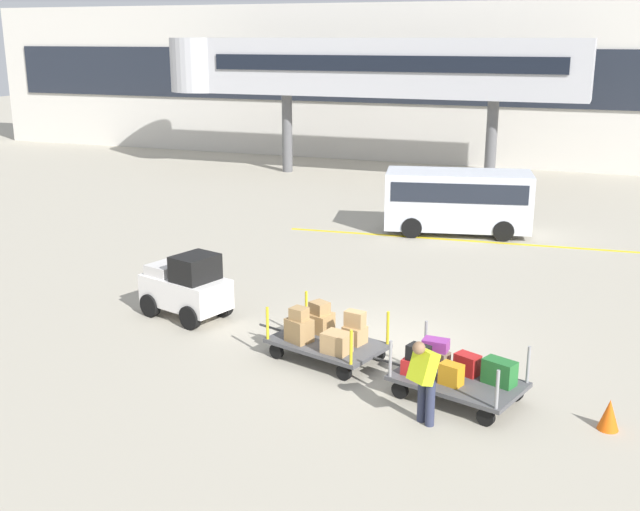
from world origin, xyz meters
TOP-DOWN VIEW (x-y plane):
  - ground_plane at (0.00, 0.00)m, footprint 120.00×120.00m
  - apron_lead_line at (1.40, 9.73)m, footprint 14.60×1.43m
  - terminal_building at (0.00, 25.98)m, footprint 63.54×2.51m
  - jet_bridge at (-7.44, 19.99)m, footprint 20.05×3.00m
  - baggage_tug at (-4.83, 0.15)m, footprint 2.33×1.73m
  - baggage_cart_lead at (-0.88, -1.06)m, footprint 3.08×2.01m
  - baggage_cart_middle at (1.95, -1.87)m, footprint 3.08×2.01m
  - baggage_handler at (1.65, -3.10)m, footprint 0.56×0.57m
  - shuttle_van at (-0.41, 10.56)m, footprint 5.09×2.85m
  - safety_cone_near at (-6.61, 1.81)m, footprint 0.36×0.36m
  - safety_cone_far at (4.65, -2.16)m, footprint 0.36×0.36m

SIDE VIEW (x-z plane):
  - ground_plane at x=0.00m, z-range 0.00..0.00m
  - apron_lead_line at x=1.40m, z-range 0.00..0.01m
  - safety_cone_near at x=-6.61m, z-range 0.00..0.55m
  - safety_cone_far at x=4.65m, z-range 0.00..0.55m
  - baggage_cart_middle at x=1.95m, z-range -0.05..1.05m
  - baggage_cart_lead at x=-0.88m, z-range -0.03..1.10m
  - baggage_tug at x=-4.83m, z-range -0.04..1.54m
  - baggage_handler at x=1.65m, z-range 0.08..1.65m
  - shuttle_van at x=-0.41m, z-range 0.19..2.28m
  - terminal_building at x=0.00m, z-range 0.01..8.14m
  - jet_bridge at x=-7.44m, z-range 1.85..8.24m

